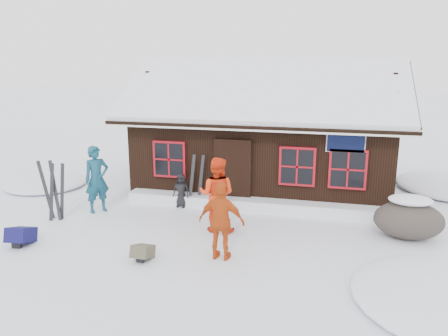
# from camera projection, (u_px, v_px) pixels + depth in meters

# --- Properties ---
(ground) EXTENTS (120.00, 120.00, 0.00)m
(ground) POSITION_uv_depth(u_px,v_px,m) (177.00, 233.00, 11.20)
(ground) COLOR white
(ground) RESTS_ON ground
(mountain_hut) EXTENTS (8.90, 6.09, 4.42)m
(mountain_hut) POSITION_uv_depth(u_px,v_px,m) (266.00, 141.00, 15.16)
(mountain_hut) COLOR black
(mountain_hut) RESTS_ON ground
(snow_drift) EXTENTS (7.60, 0.60, 0.35)m
(snow_drift) POSITION_uv_depth(u_px,v_px,m) (251.00, 204.00, 12.92)
(snow_drift) COLOR white
(snow_drift) RESTS_ON ground
(snow_mounds) EXTENTS (20.60, 13.20, 0.48)m
(snow_mounds) POSITION_uv_depth(u_px,v_px,m) (253.00, 214.00, 12.57)
(snow_mounds) COLOR white
(snow_mounds) RESTS_ON ground
(skier_teal) EXTENTS (0.82, 0.85, 1.95)m
(skier_teal) POSITION_uv_depth(u_px,v_px,m) (97.00, 179.00, 12.57)
(skier_teal) COLOR navy
(skier_teal) RESTS_ON ground
(skier_orange_left) EXTENTS (0.95, 0.74, 1.95)m
(skier_orange_left) POSITION_uv_depth(u_px,v_px,m) (217.00, 195.00, 11.14)
(skier_orange_left) COLOR red
(skier_orange_left) RESTS_ON ground
(skier_orange_right) EXTENTS (1.06, 0.49, 1.77)m
(skier_orange_right) POSITION_uv_depth(u_px,v_px,m) (222.00, 221.00, 9.53)
(skier_orange_right) COLOR #C34814
(skier_orange_right) RESTS_ON ground
(skier_crouched) EXTENTS (0.51, 0.34, 1.02)m
(skier_crouched) POSITION_uv_depth(u_px,v_px,m) (181.00, 190.00, 13.10)
(skier_crouched) COLOR black
(skier_crouched) RESTS_ON ground
(boulder) EXTENTS (1.68, 1.26, 0.98)m
(boulder) POSITION_uv_depth(u_px,v_px,m) (409.00, 219.00, 10.80)
(boulder) COLOR #433B35
(boulder) RESTS_ON ground
(ski_pair_left) EXTENTS (0.49, 0.26, 1.66)m
(ski_pair_left) POSITION_uv_depth(u_px,v_px,m) (57.00, 193.00, 11.96)
(ski_pair_left) COLOR black
(ski_pair_left) RESTS_ON ground
(ski_pair_mid) EXTENTS (0.62, 0.16, 1.72)m
(ski_pair_mid) POSITION_uv_depth(u_px,v_px,m) (51.00, 191.00, 12.01)
(ski_pair_mid) COLOR black
(ski_pair_mid) RESTS_ON ground
(ski_pair_right) EXTENTS (0.53, 0.21, 1.64)m
(ski_pair_right) POSITION_uv_depth(u_px,v_px,m) (196.00, 181.00, 13.13)
(ski_pair_right) COLOR black
(ski_pair_right) RESTS_ON ground
(ski_poles) EXTENTS (0.25, 0.12, 1.40)m
(ski_poles) POSITION_uv_depth(u_px,v_px,m) (217.00, 198.00, 11.85)
(ski_poles) COLOR black
(ski_poles) RESTS_ON ground
(backpack_blue) EXTENTS (0.56, 0.70, 0.35)m
(backpack_blue) POSITION_uv_depth(u_px,v_px,m) (21.00, 238.00, 10.43)
(backpack_blue) COLOR #111046
(backpack_blue) RESTS_ON ground
(backpack_olive) EXTENTS (0.40, 0.52, 0.28)m
(backpack_olive) POSITION_uv_depth(u_px,v_px,m) (143.00, 254.00, 9.64)
(backpack_olive) COLOR #4B4635
(backpack_olive) RESTS_ON ground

